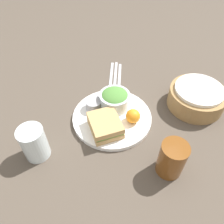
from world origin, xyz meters
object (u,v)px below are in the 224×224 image
at_px(plate, 112,117).
at_px(water_glass, 34,143).
at_px(dressing_cup, 94,104).
at_px(spoon, 120,74).
at_px(sandwich, 105,125).
at_px(bread_basket, 197,97).
at_px(fork, 111,74).
at_px(drink_glass, 172,159).
at_px(salad_bowl, 115,99).
at_px(knife, 115,74).

xyz_separation_m(plate, water_glass, (0.11, -0.25, 0.05)).
bearing_deg(dressing_cup, spoon, 146.71).
bearing_deg(water_glass, sandwich, 102.45).
relative_size(plate, dressing_cup, 4.76).
distance_m(bread_basket, fork, 0.37).
relative_size(drink_glass, bread_basket, 0.56).
bearing_deg(bread_basket, fork, -130.09).
distance_m(bread_basket, spoon, 0.34).
xyz_separation_m(sandwich, fork, (-0.32, 0.07, -0.04)).
relative_size(dressing_cup, drink_glass, 0.51).
bearing_deg(sandwich, bread_basket, 102.73).
distance_m(salad_bowl, spoon, 0.21).
xyz_separation_m(salad_bowl, dressing_cup, (-0.00, -0.08, -0.02)).
relative_size(plate, fork, 1.62).
xyz_separation_m(dressing_cup, drink_glass, (0.27, 0.19, 0.02)).
bearing_deg(plate, dressing_cup, -130.03).
height_order(drink_glass, bread_basket, drink_glass).
height_order(dressing_cup, water_glass, water_glass).
bearing_deg(bread_basket, sandwich, -77.27).
distance_m(fork, knife, 0.02).
height_order(spoon, water_glass, water_glass).
height_order(knife, water_glass, water_glass).
relative_size(dressing_cup, spoon, 0.38).
xyz_separation_m(drink_glass, knife, (-0.48, -0.08, -0.05)).
relative_size(salad_bowl, spoon, 0.71).
bearing_deg(bread_basket, spoon, -132.94).
xyz_separation_m(salad_bowl, knife, (-0.21, 0.04, -0.05)).
bearing_deg(spoon, drink_glass, -160.38).
bearing_deg(fork, salad_bowl, -173.29).
distance_m(sandwich, water_glass, 0.22).
relative_size(sandwich, knife, 0.71).
bearing_deg(water_glass, salad_bowl, 120.06).
bearing_deg(water_glass, knife, 139.64).
height_order(plate, salad_bowl, salad_bowl).
relative_size(salad_bowl, water_glass, 0.97).
relative_size(plate, bread_basket, 1.36).
relative_size(bread_basket, spoon, 1.32).
height_order(fork, spoon, same).
xyz_separation_m(plate, dressing_cup, (-0.05, -0.06, 0.03)).
xyz_separation_m(plate, fork, (-0.26, 0.04, -0.01)).
bearing_deg(salad_bowl, water_glass, -59.94).
bearing_deg(drink_glass, spoon, -172.83).
distance_m(salad_bowl, fork, 0.22).
xyz_separation_m(bread_basket, water_glass, (0.13, -0.57, 0.02)).
xyz_separation_m(bread_basket, fork, (-0.24, -0.28, -0.04)).
distance_m(sandwich, dressing_cup, 0.11).
xyz_separation_m(dressing_cup, bread_basket, (0.03, 0.38, 0.01)).
height_order(sandwich, fork, sandwich).
bearing_deg(water_glass, dressing_cup, 128.98).
xyz_separation_m(drink_glass, spoon, (-0.47, -0.06, -0.05)).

